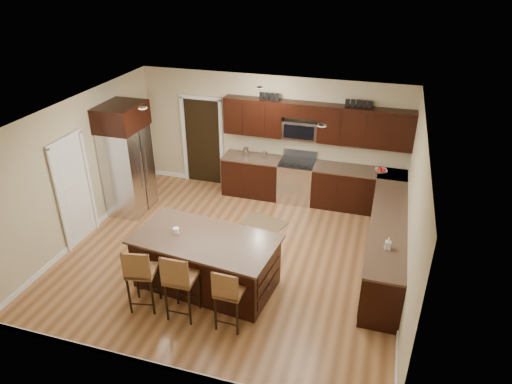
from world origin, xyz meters
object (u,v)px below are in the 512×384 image
(island, at_px, (206,263))
(refrigerator, at_px, (127,158))
(stool_left, at_px, (140,273))
(stool_mid, at_px, (179,279))
(range, at_px, (297,181))
(stool_right, at_px, (228,292))

(island, relative_size, refrigerator, 1.04)
(stool_left, height_order, stool_mid, stool_mid)
(refrigerator, bearing_deg, island, -37.22)
(range, distance_m, stool_mid, 4.29)
(stool_left, distance_m, stool_right, 1.41)
(stool_mid, distance_m, stool_right, 0.76)
(range, distance_m, stool_right, 4.19)
(stool_right, relative_size, refrigerator, 0.45)
(island, height_order, stool_left, stool_left)
(stool_right, distance_m, refrigerator, 4.25)
(refrigerator, bearing_deg, stool_left, -56.90)
(stool_mid, distance_m, refrigerator, 3.70)
(stool_left, height_order, refrigerator, refrigerator)
(stool_right, bearing_deg, stool_left, -178.42)
(stool_mid, relative_size, stool_right, 1.10)
(island, distance_m, refrigerator, 3.24)
(refrigerator, bearing_deg, stool_right, -40.65)
(stool_right, height_order, refrigerator, refrigerator)
(stool_left, xyz_separation_m, refrigerator, (-1.79, 2.75, 0.50))
(stool_left, xyz_separation_m, stool_right, (1.40, 0.00, -0.04))
(stool_right, bearing_deg, refrigerator, 140.82)
(island, height_order, stool_mid, stool_mid)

